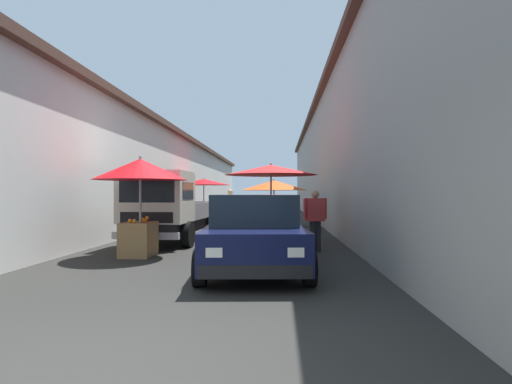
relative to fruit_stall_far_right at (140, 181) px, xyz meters
The scene contains 13 objects.
ground 7.42m from the fruit_stall_far_right, 13.39° to the right, with size 90.00×90.00×0.00m, color #282826.
building_left_whitewash 10.69m from the fruit_stall_far_right, 29.77° to the left, with size 49.80×7.50×4.61m.
building_right_concrete 12.73m from the fruit_stall_far_right, 43.00° to the right, with size 49.80×7.50×6.06m.
fruit_stall_far_right is the anchor object (origin of this frame).
fruit_stall_near_left 11.61m from the fruit_stall_far_right, ahead, with size 2.74×2.74×2.31m.
fruit_stall_mid_lane 8.78m from the fruit_stall_far_right, 20.26° to the right, with size 2.90×2.90×2.12m.
fruit_stall_far_left 4.42m from the fruit_stall_far_right, 43.21° to the right, with size 2.87×2.87×2.43m.
hatchback_car 3.35m from the fruit_stall_far_right, 119.61° to the right, with size 4.02×2.15×1.45m.
delivery_truck 2.41m from the fruit_stall_far_right, ahead, with size 5.00×2.15×2.08m.
vendor_by_crates 8.89m from the fruit_stall_far_right, ahead, with size 0.61×0.38×1.66m.
vendor_in_shade 4.37m from the fruit_stall_far_right, 76.55° to the right, with size 0.33×0.61×1.57m.
parked_scooter 3.90m from the fruit_stall_far_right, 71.81° to the right, with size 1.66×0.61×1.14m.
plastic_stool 6.31m from the fruit_stall_far_right, 45.87° to the right, with size 0.30×0.30×0.43m.
Camera 1 is at (-2.88, -1.59, 1.48)m, focal length 28.61 mm.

